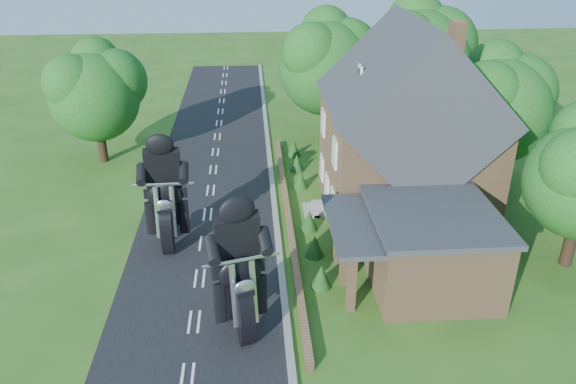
{
  "coord_description": "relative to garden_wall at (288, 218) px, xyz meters",
  "views": [
    {
      "loc": [
        2.48,
        -20.91,
        14.39
      ],
      "look_at": [
        4.13,
        2.75,
        2.8
      ],
      "focal_mm": 35.0,
      "sensor_mm": 36.0,
      "label": 1
    }
  ],
  "objects": [
    {
      "name": "tree_behind_house",
      "position": [
        9.88,
        11.14,
        6.03
      ],
      "size": [
        7.81,
        7.2,
        10.08
      ],
      "color": "black",
      "rests_on": "ground"
    },
    {
      "name": "tree_far_road",
      "position": [
        -11.16,
        9.11,
        4.64
      ],
      "size": [
        6.08,
        5.6,
        7.84
      ],
      "color": "black",
      "rests_on": "ground"
    },
    {
      "name": "house",
      "position": [
        6.19,
        1.0,
        4.14
      ],
      "size": [
        9.54,
        8.64,
        10.24
      ],
      "color": "#8F6A48",
      "rests_on": "ground"
    },
    {
      "name": "road",
      "position": [
        -4.3,
        -5.0,
        -0.19
      ],
      "size": [
        7.0,
        80.0,
        0.02
      ],
      "primitive_type": "cube",
      "color": "black",
      "rests_on": "ground"
    },
    {
      "name": "shrub_a",
      "position": [
        1.0,
        -6.0,
        0.35
      ],
      "size": [
        0.9,
        0.9,
        1.1
      ],
      "primitive_type": "cone",
      "color": "#143C13",
      "rests_on": "ground"
    },
    {
      "name": "shrub_f",
      "position": [
        1.0,
        9.0,
        0.35
      ],
      "size": [
        0.9,
        0.9,
        1.1
      ],
      "primitive_type": "cone",
      "color": "#143C13",
      "rests_on": "ground"
    },
    {
      "name": "motorcycle_lead",
      "position": [
        -2.44,
        -8.66,
        0.69
      ],
      "size": [
        0.98,
        1.96,
        1.77
      ],
      "primitive_type": null,
      "rotation": [
        0.0,
        0.0,
        3.42
      ],
      "color": "black",
      "rests_on": "ground"
    },
    {
      "name": "motorcycle_follow",
      "position": [
        -5.9,
        -2.06,
        0.68
      ],
      "size": [
        0.52,
        1.89,
        1.75
      ],
      "primitive_type": null,
      "rotation": [
        0.0,
        0.0,
        3.16
      ],
      "color": "black",
      "rests_on": "ground"
    },
    {
      "name": "garden_wall",
      "position": [
        0.0,
        0.0,
        0.0
      ],
      "size": [
        0.3,
        22.0,
        0.4
      ],
      "primitive_type": "cube",
      "color": "#8F6A48",
      "rests_on": "ground"
    },
    {
      "name": "tree_house_right",
      "position": [
        12.35,
        3.62,
        4.99
      ],
      "size": [
        6.51,
        6.0,
        8.4
      ],
      "color": "black",
      "rests_on": "ground"
    },
    {
      "name": "shrub_b",
      "position": [
        1.0,
        -3.5,
        0.35
      ],
      "size": [
        0.9,
        0.9,
        1.1
      ],
      "primitive_type": "cone",
      "color": "#143C13",
      "rests_on": "ground"
    },
    {
      "name": "shrub_c",
      "position": [
        1.0,
        -1.0,
        0.35
      ],
      "size": [
        0.9,
        0.9,
        1.1
      ],
      "primitive_type": "cone",
      "color": "#143C13",
      "rests_on": "ground"
    },
    {
      "name": "ground",
      "position": [
        -4.3,
        -5.0,
        -0.2
      ],
      "size": [
        120.0,
        120.0,
        0.0
      ],
      "primitive_type": "plane",
      "color": "#2C5819",
      "rests_on": "ground"
    },
    {
      "name": "shrub_e",
      "position": [
        1.0,
        6.5,
        0.35
      ],
      "size": [
        0.9,
        0.9,
        1.1
      ],
      "primitive_type": "cone",
      "color": "#143C13",
      "rests_on": "ground"
    },
    {
      "name": "kerb",
      "position": [
        -0.65,
        -5.0,
        -0.14
      ],
      "size": [
        0.3,
        80.0,
        0.12
      ],
      "primitive_type": "cube",
      "color": "gray",
      "rests_on": "ground"
    },
    {
      "name": "tree_behind_left",
      "position": [
        3.86,
        12.13,
        5.53
      ],
      "size": [
        6.94,
        6.4,
        9.16
      ],
      "color": "black",
      "rests_on": "ground"
    },
    {
      "name": "annex",
      "position": [
        5.57,
        -5.8,
        1.57
      ],
      "size": [
        7.05,
        5.94,
        3.44
      ],
      "color": "#8F6A48",
      "rests_on": "ground"
    },
    {
      "name": "shrub_d",
      "position": [
        1.0,
        4.0,
        0.35
      ],
      "size": [
        0.9,
        0.9,
        1.1
      ],
      "primitive_type": "cone",
      "color": "#143C13",
      "rests_on": "ground"
    }
  ]
}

